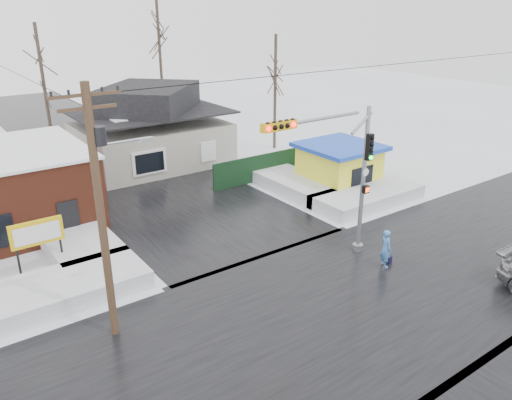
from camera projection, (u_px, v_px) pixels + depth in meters
ground at (342, 305)px, 19.80m from camera, size 120.00×120.00×0.00m
road_ns at (342, 305)px, 19.79m from camera, size 10.00×120.00×0.02m
road_ew at (342, 305)px, 19.79m from camera, size 120.00×10.00×0.02m
snowbank_nw at (58, 290)px, 20.06m from camera, size 7.00×3.00×0.80m
snowbank_ne at (367, 196)px, 29.82m from camera, size 7.00×3.00×0.80m
snowbank_nside_w at (71, 234)px, 24.92m from camera, size 3.00×8.00×0.80m
snowbank_nside_e at (289, 180)px, 32.52m from camera, size 3.00×8.00×0.80m
traffic_signal at (340, 167)px, 21.69m from camera, size 6.05×0.68×7.00m
utility_pole at (101, 202)px, 16.27m from camera, size 3.15×0.44×9.00m
marquee_sign at (37, 234)px, 21.39m from camera, size 2.20×0.21×2.55m
house at (150, 129)px, 36.55m from camera, size 10.40×8.40×5.76m
kiosk at (339, 166)px, 31.97m from camera, size 4.60×4.60×2.88m
fence at (264, 167)px, 33.57m from camera, size 8.00×0.12×1.80m
tree_far_left at (39, 53)px, 34.36m from camera, size 3.00×3.00×10.00m
tree_far_mid at (158, 25)px, 40.71m from camera, size 3.00×3.00×12.00m
tree_far_right at (276, 59)px, 38.80m from camera, size 3.00×3.00×9.00m
pedestrian at (386, 249)px, 22.38m from camera, size 0.60×0.75×1.80m
shopping_bag at (389, 261)px, 22.85m from camera, size 0.30×0.16×0.35m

